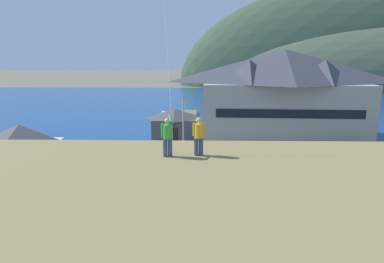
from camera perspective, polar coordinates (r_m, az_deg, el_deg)
ground_plane at (r=25.68m, az=2.02°, el=-12.47°), size 600.00×600.00×0.00m
parking_lot_pad at (r=30.26m, az=1.90°, el=-8.36°), size 40.00×20.00×0.10m
bay_water at (r=83.95m, az=1.50°, el=5.24°), size 360.00×84.00×0.03m
far_hill_west_ridge at (r=156.16m, az=26.21°, el=7.41°), size 147.48×58.95×83.50m
far_hill_east_peak at (r=151.40m, az=28.96°, el=7.00°), size 80.38×49.65×52.67m
harbor_lodge at (r=46.27m, az=15.74°, el=6.77°), size 23.29×11.98×12.21m
storage_shed_near_lot at (r=31.63m, az=-27.79°, el=-3.60°), size 6.18×5.49×5.48m
storage_shed_waterside at (r=43.99m, az=-3.04°, el=1.33°), size 6.46×4.19×4.35m
wharf_dock at (r=59.05m, az=-0.81°, el=2.39°), size 3.20×14.76×0.70m
moored_boat_wharfside at (r=55.20m, az=-4.51°, el=2.02°), size 2.22×6.77×2.16m
parked_car_back_row_right at (r=33.48m, az=20.22°, el=-5.22°), size 4.25×2.15×1.82m
parked_car_lone_by_shed at (r=25.73m, az=-9.14°, el=-9.98°), size 4.32×2.30×1.82m
parked_car_corner_spot at (r=33.71m, az=-15.17°, el=-4.75°), size 4.21×2.08×1.82m
parked_car_front_row_silver at (r=28.39m, az=-19.89°, el=-8.40°), size 4.26×2.18×1.82m
parked_car_front_row_end at (r=36.09m, az=28.06°, el=-4.68°), size 4.26×2.18×1.82m
parked_car_mid_row_far at (r=29.60m, az=28.15°, el=-8.31°), size 4.22×2.10×1.82m
parked_car_mid_row_near at (r=30.57m, az=7.32°, el=-6.21°), size 4.20×2.06×1.82m
parked_car_back_row_left at (r=27.20m, az=13.84°, el=-8.93°), size 4.24×2.13×1.82m
parked_car_front_row_red at (r=32.50m, az=-4.52°, el=-4.98°), size 4.35×2.37×1.82m
parked_car_mid_row_center at (r=26.61m, az=2.93°, el=-9.05°), size 4.29×2.24×1.82m
parking_light_pole at (r=34.51m, az=-1.54°, el=1.32°), size 0.24×0.78×6.95m
person_kite_flyer at (r=14.36m, az=-4.38°, el=-0.75°), size 0.52×0.70×1.86m
person_companion at (r=14.48m, az=1.19°, el=-0.67°), size 0.54×0.40×1.74m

